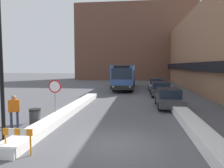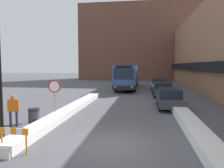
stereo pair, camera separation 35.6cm
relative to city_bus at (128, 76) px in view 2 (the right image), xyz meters
name	(u,v)px [view 2 (the right image)]	position (x,y,z in m)	size (l,w,h in m)	color
ground_plane	(111,145)	(0.93, -21.53, -1.74)	(160.00, 160.00, 0.00)	#515156
building_row_right	(207,52)	(10.91, 2.47, 3.29)	(5.50, 60.00, 10.09)	#996B4C
building_backdrop_far	(138,43)	(0.93, 20.71, 6.56)	(26.00, 8.00, 16.59)	brown
snow_bank_left	(69,110)	(-2.67, -16.15, -1.54)	(0.90, 14.51, 0.39)	silver
snow_bank_right	(188,121)	(4.53, -18.15, -1.50)	(0.90, 16.56, 0.48)	silver
city_bus	(128,76)	(0.00, 0.00, 0.00)	(2.61, 11.98, 3.19)	#335193
parked_car_front	(170,98)	(4.13, -13.22, -1.02)	(1.80, 4.40, 1.43)	#38383D
parked_car_middle	(162,89)	(4.13, -6.99, -1.01)	(1.93, 4.46, 1.43)	#38383D
parked_car_back	(159,84)	(4.13, -1.47, -0.98)	(1.93, 4.56, 1.50)	silver
stop_sign	(55,90)	(-3.08, -17.56, -0.08)	(0.76, 0.08, 2.29)	gray
street_lamp	(3,33)	(-3.59, -21.44, 2.74)	(1.46, 0.36, 7.35)	black
pedestrian	(13,108)	(-4.35, -19.79, -0.73)	(0.49, 0.42, 1.68)	#333851
trash_bin	(34,117)	(-3.38, -19.53, -1.26)	(0.59, 0.59, 0.95)	#38383D
construction_barricade	(14,135)	(-2.35, -22.91, -1.07)	(1.10, 0.06, 0.94)	orange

